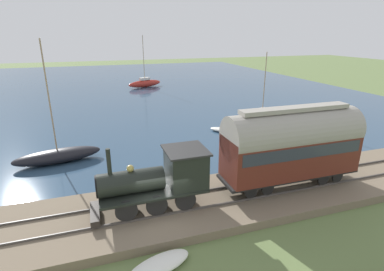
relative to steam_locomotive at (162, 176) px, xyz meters
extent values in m
plane|color=#607542|center=(-0.44, 0.18, -2.32)|extent=(200.00, 200.00, 0.00)
cube|color=#2D4760|center=(43.12, 0.18, -2.31)|extent=(80.00, 80.00, 0.01)
cube|color=#756651|center=(0.00, 0.18, -2.08)|extent=(5.64, 56.00, 0.48)
cube|color=#4C4742|center=(-0.83, 0.18, -1.77)|extent=(0.07, 54.88, 0.12)
cube|color=#4C4742|center=(0.83, 0.18, -1.77)|extent=(0.07, 54.88, 0.12)
cylinder|color=black|center=(-0.83, -1.00, -1.17)|extent=(0.12, 1.10, 1.10)
cylinder|color=black|center=(0.83, -1.00, -1.17)|extent=(0.12, 1.10, 1.10)
cylinder|color=black|center=(-0.83, 0.50, -1.17)|extent=(0.12, 1.10, 1.10)
cylinder|color=black|center=(0.83, 0.50, -1.17)|extent=(0.12, 1.10, 1.10)
cylinder|color=black|center=(-0.83, 2.01, -1.17)|extent=(0.12, 1.10, 1.10)
cylinder|color=black|center=(0.83, 2.01, -1.17)|extent=(0.12, 1.10, 1.10)
cube|color=black|center=(0.00, 0.50, -0.72)|extent=(2.15, 5.46, 0.12)
cylinder|color=black|center=(0.00, 1.60, -0.07)|extent=(1.18, 3.27, 1.18)
cylinder|color=black|center=(0.00, 3.27, -0.07)|extent=(1.13, 0.08, 1.13)
cylinder|color=black|center=(0.00, 2.58, 1.17)|extent=(0.21, 0.21, 1.30)
sphere|color=tan|center=(0.00, 1.60, 0.66)|extent=(0.36, 0.36, 0.36)
cube|color=black|center=(0.00, -1.27, 0.28)|extent=(2.05, 1.91, 1.88)
cube|color=#282828|center=(0.00, -1.27, 1.27)|extent=(2.25, 2.15, 0.10)
cube|color=#2D2823|center=(0.00, 3.48, -1.53)|extent=(1.95, 0.44, 0.32)
cylinder|color=black|center=(-0.83, -10.73, -1.33)|extent=(0.12, 0.76, 0.76)
cylinder|color=black|center=(0.83, -10.73, -1.33)|extent=(0.12, 0.76, 0.76)
cylinder|color=black|center=(-0.83, -9.66, -1.33)|extent=(0.12, 0.76, 0.76)
cylinder|color=black|center=(0.83, -9.66, -1.33)|extent=(0.12, 0.76, 0.76)
cylinder|color=black|center=(-0.83, -5.84, -1.33)|extent=(0.12, 0.76, 0.76)
cylinder|color=black|center=(0.83, -5.84, -1.33)|extent=(0.12, 0.76, 0.76)
cylinder|color=black|center=(-0.83, -4.78, -1.33)|extent=(0.12, 0.76, 0.76)
cylinder|color=black|center=(0.83, -4.78, -1.33)|extent=(0.12, 0.76, 0.76)
cube|color=black|center=(0.00, -7.75, -1.03)|extent=(2.18, 8.49, 0.16)
cube|color=#5B2319|center=(0.00, -7.75, 0.31)|extent=(2.42, 8.15, 2.51)
cube|color=#2D333D|center=(0.00, -7.75, 0.75)|extent=(2.45, 7.64, 0.70)
cylinder|color=gray|center=(0.00, -7.75, 1.57)|extent=(2.54, 8.15, 2.54)
cube|color=gray|center=(0.00, -7.75, 2.96)|extent=(0.85, 6.80, 0.24)
ellipsoid|color=#B72D23|center=(40.57, -6.08, -1.68)|extent=(3.31, 6.48, 1.26)
cylinder|color=#9E8460|center=(40.57, -6.08, 2.81)|extent=(0.10, 0.10, 7.72)
cube|color=silver|center=(40.57, -6.08, -0.82)|extent=(1.33, 2.07, 0.45)
ellipsoid|color=white|center=(16.21, -15.75, -1.80)|extent=(1.46, 3.68, 1.02)
cylinder|color=#9E8460|center=(16.21, -15.75, 1.87)|extent=(0.10, 0.10, 6.32)
ellipsoid|color=black|center=(9.26, 5.97, -1.79)|extent=(2.65, 6.40, 1.04)
cylinder|color=#9E8460|center=(9.26, 5.97, 2.70)|extent=(0.10, 0.10, 7.93)
ellipsoid|color=silver|center=(7.83, -9.46, -2.10)|extent=(2.50, 2.12, 0.41)
ellipsoid|color=silver|center=(12.03, -8.96, -2.12)|extent=(2.86, 2.71, 0.38)
ellipsoid|color=beige|center=(4.42, 0.85, -2.11)|extent=(2.08, 2.02, 0.39)
ellipsoid|color=silver|center=(-3.81, 1.07, -2.10)|extent=(1.88, 3.00, 0.44)
camera|label=1|loc=(-13.69, 2.94, 6.98)|focal=28.00mm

